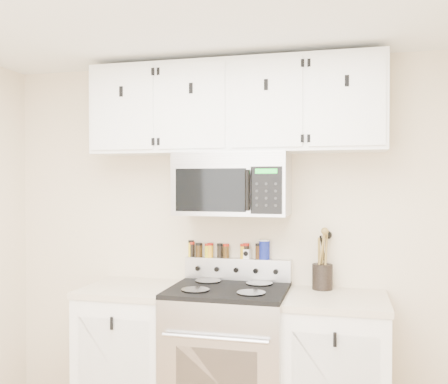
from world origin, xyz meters
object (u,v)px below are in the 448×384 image
object	(u,v)px
microwave	(233,184)
utensil_crock	(322,275)
salt_canister	(264,249)
range	(228,357)

from	to	relation	value
microwave	utensil_crock	world-z (taller)	microwave
microwave	salt_canister	world-z (taller)	microwave
microwave	utensil_crock	xyz separation A→B (m)	(0.59, 0.10, -0.61)
range	salt_canister	xyz separation A→B (m)	(0.19, 0.28, 0.68)
utensil_crock	salt_canister	xyz separation A→B (m)	(-0.40, 0.06, 0.15)
range	utensil_crock	distance (m)	0.83
microwave	salt_canister	distance (m)	0.52
utensil_crock	salt_canister	size ratio (longest dim) A/B	2.85
range	salt_canister	distance (m)	0.76
range	utensil_crock	size ratio (longest dim) A/B	2.78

